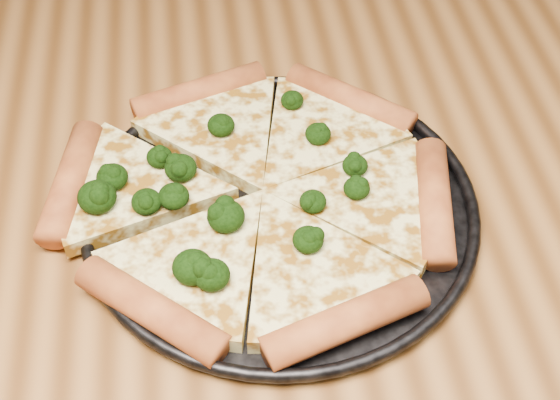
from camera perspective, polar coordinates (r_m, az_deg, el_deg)
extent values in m
cube|color=brown|center=(0.64, -5.10, -6.18)|extent=(1.20, 0.90, 0.04)
cube|color=brown|center=(1.29, 19.53, 0.75)|extent=(0.06, 0.06, 0.71)
cylinder|color=black|center=(0.65, 0.00, -0.76)|extent=(0.32, 0.32, 0.01)
torus|color=black|center=(0.65, 0.00, -0.36)|extent=(0.33, 0.33, 0.01)
cylinder|color=#CB6A32|center=(0.73, 5.10, 7.24)|extent=(0.11, 0.10, 0.03)
cylinder|color=#CB6A32|center=(0.74, -5.87, 7.75)|extent=(0.13, 0.07, 0.03)
cylinder|color=#CB6A32|center=(0.68, -14.90, 1.29)|extent=(0.05, 0.13, 0.03)
cylinder|color=#CB6A32|center=(0.58, -9.29, -7.85)|extent=(0.11, 0.10, 0.03)
cylinder|color=#CB6A32|center=(0.57, 4.76, -8.78)|extent=(0.13, 0.07, 0.03)
cylinder|color=#CB6A32|center=(0.65, 11.11, -0.10)|extent=(0.05, 0.13, 0.03)
ellipsoid|color=black|center=(0.68, 2.77, 4.81)|extent=(0.02, 0.02, 0.02)
ellipsoid|color=black|center=(0.69, -4.29, 5.43)|extent=(0.02, 0.02, 0.02)
ellipsoid|color=black|center=(0.63, 2.40, -0.10)|extent=(0.02, 0.02, 0.02)
ellipsoid|color=black|center=(0.66, -12.06, 1.63)|extent=(0.03, 0.03, 0.02)
ellipsoid|color=black|center=(0.64, -7.71, 0.27)|extent=(0.03, 0.03, 0.02)
ellipsoid|color=black|center=(0.66, 5.46, 2.51)|extent=(0.02, 0.02, 0.02)
ellipsoid|color=black|center=(0.59, -6.37, -4.84)|extent=(0.03, 0.03, 0.02)
ellipsoid|color=black|center=(0.67, -8.72, 3.10)|extent=(0.02, 0.02, 0.02)
ellipsoid|color=black|center=(0.66, -7.21, 2.32)|extent=(0.03, 0.03, 0.02)
ellipsoid|color=black|center=(0.60, 2.05, -2.89)|extent=(0.02, 0.02, 0.02)
ellipsoid|color=black|center=(0.64, -13.11, 0.22)|extent=(0.03, 0.03, 0.02)
ellipsoid|color=black|center=(0.64, 5.57, 0.86)|extent=(0.02, 0.02, 0.02)
ellipsoid|color=black|center=(0.72, 0.89, 7.25)|extent=(0.02, 0.02, 0.02)
ellipsoid|color=black|center=(0.62, -3.94, -1.17)|extent=(0.03, 0.03, 0.02)
ellipsoid|color=black|center=(0.58, -4.97, -5.41)|extent=(0.03, 0.03, 0.02)
ellipsoid|color=black|center=(0.64, -9.64, -0.12)|extent=(0.02, 0.02, 0.02)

